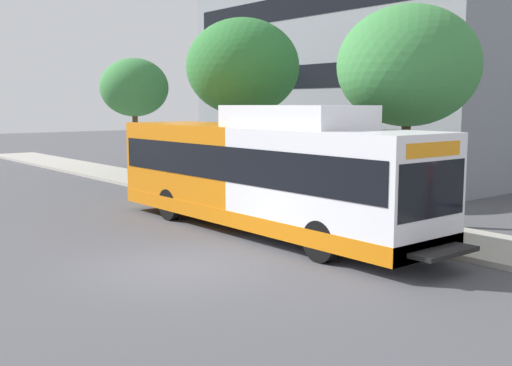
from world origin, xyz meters
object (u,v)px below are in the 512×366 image
at_px(transit_bus, 263,173).
at_px(street_tree_far_block, 134,88).
at_px(street_tree_near_stop, 408,66).
at_px(street_tree_mid_block, 243,67).

xyz_separation_m(transit_bus, street_tree_far_block, (3.96, 15.13, 2.80)).
bearing_deg(street_tree_near_stop, street_tree_mid_block, 93.11).
height_order(transit_bus, street_tree_mid_block, street_tree_mid_block).
bearing_deg(street_tree_near_stop, street_tree_far_block, 90.18).
relative_size(street_tree_near_stop, street_tree_mid_block, 0.95).
xyz_separation_m(transit_bus, street_tree_mid_block, (3.61, 5.59, 3.39)).
relative_size(street_tree_near_stop, street_tree_far_block, 1.10).
distance_m(street_tree_near_stop, street_tree_mid_block, 7.52).
relative_size(transit_bus, street_tree_near_stop, 1.89).
distance_m(transit_bus, street_tree_near_stop, 5.42).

